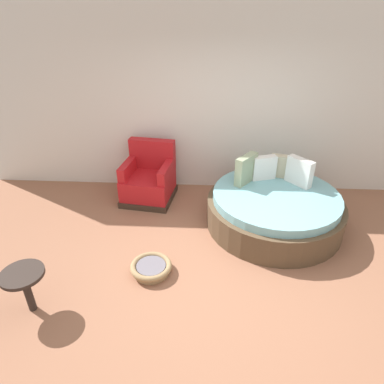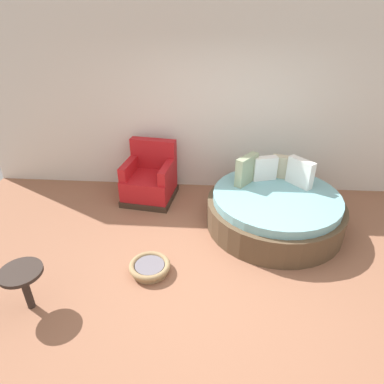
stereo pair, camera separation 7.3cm
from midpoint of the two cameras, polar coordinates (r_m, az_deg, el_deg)
name	(u,v)px [view 2 (the right image)]	position (r m, az deg, el deg)	size (l,w,h in m)	color
ground_plane	(213,279)	(4.21, 4.12, -14.44)	(8.00, 8.00, 0.02)	#936047
back_wall	(219,104)	(5.62, 4.94, 14.58)	(8.00, 0.12, 2.92)	silver
round_daybed	(274,209)	(5.06, 14.20, -2.78)	(1.96, 1.96, 0.96)	brown
red_armchair	(150,180)	(5.62, -6.75, 2.11)	(0.90, 0.90, 0.94)	#38281E
pet_basket	(150,267)	(4.25, -6.66, -12.53)	(0.51, 0.51, 0.13)	#9E7F56
side_table	(22,278)	(3.98, -26.32, -12.87)	(0.44, 0.44, 0.52)	#2D231E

